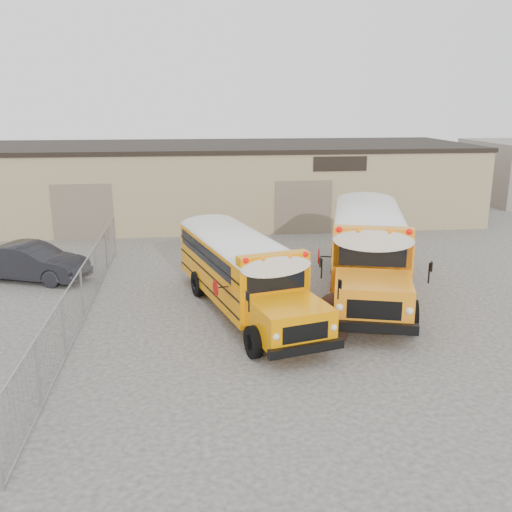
{
  "coord_description": "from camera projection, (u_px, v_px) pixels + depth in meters",
  "views": [
    {
      "loc": [
        -2.26,
        -15.85,
        7.21
      ],
      "look_at": [
        0.13,
        4.67,
        1.6
      ],
      "focal_mm": 40.0,
      "sensor_mm": 36.0,
      "label": 1
    }
  ],
  "objects": [
    {
      "name": "ground",
      "position": [
        269.0,
        347.0,
        17.33
      ],
      "size": [
        120.0,
        120.0,
        0.0
      ],
      "primitive_type": "plane",
      "color": "#43413D",
      "rests_on": "ground"
    },
    {
      "name": "warehouse",
      "position": [
        226.0,
        181.0,
        35.88
      ],
      "size": [
        30.2,
        10.2,
        4.67
      ],
      "color": "#98815E",
      "rests_on": "ground"
    },
    {
      "name": "chainlink_fence",
      "position": [
        82.0,
        294.0,
        19.3
      ],
      "size": [
        0.07,
        18.07,
        1.81
      ],
      "color": "gray",
      "rests_on": "ground"
    },
    {
      "name": "school_bus_left",
      "position": [
        198.0,
        232.0,
        25.25
      ],
      "size": [
        4.65,
        9.74,
        2.77
      ],
      "color": "#FF9300",
      "rests_on": "ground"
    },
    {
      "name": "school_bus_right",
      "position": [
        364.0,
        211.0,
        28.71
      ],
      "size": [
        5.48,
        11.28,
        3.21
      ],
      "color": "orange",
      "rests_on": "ground"
    },
    {
      "name": "tarp_bundle",
      "position": [
        334.0,
        314.0,
        18.05
      ],
      "size": [
        1.14,
        1.09,
        1.39
      ],
      "color": "black",
      "rests_on": "ground"
    },
    {
      "name": "car_dark",
      "position": [
        31.0,
        262.0,
        23.61
      ],
      "size": [
        5.02,
        3.22,
        1.56
      ],
      "primitive_type": "imported",
      "rotation": [
        0.0,
        0.0,
        1.21
      ],
      "color": "black",
      "rests_on": "ground"
    }
  ]
}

